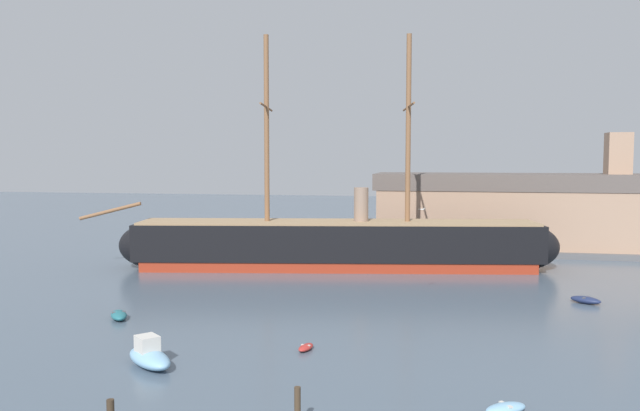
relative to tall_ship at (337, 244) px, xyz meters
The scene contains 11 objects.
tall_ship is the anchor object (origin of this frame).
motorboat_foreground_left 39.66m from the tall_ship, 98.63° to the right, with size 4.90×4.61×2.00m.
dinghy_foreground_right 45.89m from the tall_ship, 68.95° to the right, with size 2.68×2.28×0.59m.
dinghy_near_centre 34.01m from the tall_ship, 84.15° to the right, with size 1.18×1.95×0.43m.
dinghy_mid_left 31.64m from the tall_ship, 116.54° to the right, with size 2.70×3.20×0.70m.
dinghy_alongside_stern 29.99m from the tall_ship, 28.51° to the right, with size 3.05×2.60×0.67m.
motorboat_far_left 24.03m from the tall_ship, 168.71° to the left, with size 3.43×4.48×1.74m.
motorboat_distant_centre 14.02m from the tall_ship, 60.18° to the left, with size 4.24×4.37×1.81m.
mooring_piling_nearest 47.05m from the tall_ship, 82.84° to the right, with size 0.33×0.33×2.14m, color #423323.
dockside_warehouse_right 37.18m from the tall_ship, 32.22° to the left, with size 61.56×14.10×17.26m.
seagull_in_flight 22.25m from the tall_ship, 59.11° to the right, with size 0.63×1.30×0.14m.
Camera 1 is at (7.71, -25.77, 13.80)m, focal length 35.96 mm.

